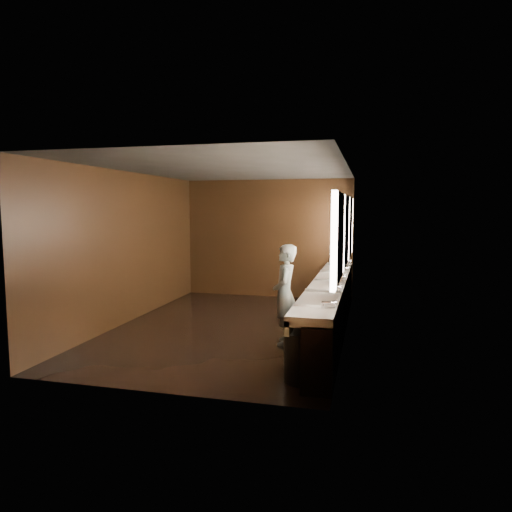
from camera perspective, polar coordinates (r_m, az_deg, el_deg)
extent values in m
plane|color=black|center=(8.28, -3.08, -8.87)|extent=(6.00, 6.00, 0.00)
cube|color=#2D2D2B|center=(8.03, -3.19, 10.82)|extent=(4.00, 6.00, 0.02)
cube|color=black|center=(10.93, 1.50, 2.20)|extent=(4.00, 0.02, 2.80)
cube|color=black|center=(5.26, -12.80, -2.06)|extent=(4.00, 0.02, 2.80)
cube|color=black|center=(8.83, -15.63, 1.07)|extent=(0.02, 6.00, 2.80)
cube|color=black|center=(7.69, 11.25, 0.48)|extent=(0.02, 6.00, 2.80)
cube|color=black|center=(7.86, 9.78, -6.73)|extent=(0.36, 5.40, 0.81)
cube|color=white|center=(7.78, 9.14, -3.50)|extent=(0.55, 5.40, 0.12)
cube|color=white|center=(7.82, 7.34, -4.03)|extent=(0.06, 5.40, 0.18)
cylinder|color=silver|center=(5.58, 9.13, -5.80)|extent=(0.18, 0.04, 0.04)
cylinder|color=silver|center=(6.66, 9.94, -3.89)|extent=(0.18, 0.04, 0.04)
cylinder|color=silver|center=(7.75, 10.52, -2.52)|extent=(0.18, 0.04, 0.04)
cylinder|color=silver|center=(8.83, 10.96, -1.49)|extent=(0.18, 0.04, 0.04)
cylinder|color=silver|center=(9.93, 11.31, -0.68)|extent=(0.18, 0.04, 0.04)
cube|color=#FBE5CD|center=(5.28, 9.73, 1.85)|extent=(0.06, 0.22, 1.15)
cube|color=white|center=(6.07, 10.44, 2.37)|extent=(0.03, 1.32, 1.15)
cube|color=#FBE5CD|center=(6.87, 10.73, 2.77)|extent=(0.06, 0.23, 1.15)
cube|color=white|center=(7.67, 11.19, 3.09)|extent=(0.03, 1.32, 1.15)
cube|color=#FBE5CD|center=(8.47, 11.36, 3.35)|extent=(0.06, 0.23, 1.15)
cube|color=white|center=(9.26, 11.69, 3.56)|extent=(0.03, 1.32, 1.15)
cube|color=#FBE5CD|center=(10.06, 11.79, 3.74)|extent=(0.06, 0.22, 1.15)
imported|color=#7DB3BB|center=(7.15, 3.63, -4.81)|extent=(0.44, 0.61, 1.57)
cylinder|color=black|center=(5.73, 5.54, -12.45)|extent=(0.40, 0.40, 0.62)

